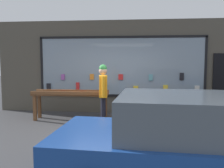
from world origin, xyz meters
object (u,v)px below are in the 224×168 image
(display_table_left, at_px, (71,97))
(person_browsing, at_px, (103,90))
(small_dog, at_px, (115,120))
(parked_car, at_px, (206,143))
(sandwich_board_sign, at_px, (221,108))
(display_table_right, at_px, (162,99))

(display_table_left, xyz_separation_m, person_browsing, (1.13, -0.62, 0.31))
(small_dog, bearing_deg, parked_car, 165.05)
(display_table_left, bearing_deg, person_browsing, -28.87)
(sandwich_board_sign, xyz_separation_m, parked_car, (-1.47, -4.06, 0.28))
(person_browsing, relative_size, sandwich_board_sign, 1.94)
(display_table_left, distance_m, small_dog, 1.80)
(person_browsing, height_order, sandwich_board_sign, person_browsing)
(sandwich_board_sign, distance_m, parked_car, 4.33)
(display_table_right, bearing_deg, display_table_left, -179.93)
(display_table_right, relative_size, sandwich_board_sign, 2.63)
(small_dog, distance_m, parked_car, 3.54)
(display_table_left, distance_m, parked_car, 5.06)
(display_table_left, xyz_separation_m, display_table_right, (2.84, 0.00, -0.03))
(person_browsing, bearing_deg, sandwich_board_sign, -88.60)
(person_browsing, height_order, small_dog, person_browsing)
(display_table_left, bearing_deg, sandwich_board_sign, 0.70)
(parked_car, bearing_deg, person_browsing, 123.16)
(parked_car, bearing_deg, display_table_right, 96.63)
(small_dog, relative_size, sandwich_board_sign, 0.53)
(display_table_left, xyz_separation_m, sandwich_board_sign, (4.57, 0.06, -0.28))
(display_table_left, xyz_separation_m, small_dog, (1.48, -0.89, -0.49))
(sandwich_board_sign, bearing_deg, small_dog, -158.35)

